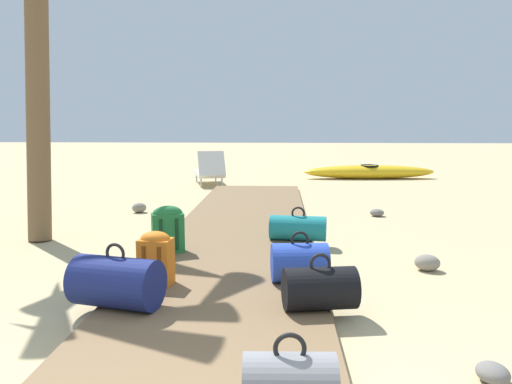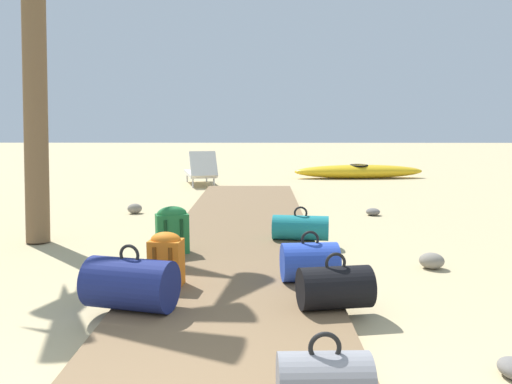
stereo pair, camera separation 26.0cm
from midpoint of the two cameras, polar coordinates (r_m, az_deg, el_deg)
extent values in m
plane|color=tan|center=(5.48, -1.29, -7.80)|extent=(60.00, 60.00, 0.00)
cube|color=brown|center=(6.39, -0.69, -5.12)|extent=(1.79, 9.56, 0.08)
cylinder|color=black|center=(3.91, 9.18, -10.75)|extent=(0.59, 0.40, 0.32)
torus|color=black|center=(3.85, 9.24, -8.05)|extent=(0.17, 0.05, 0.16)
cylinder|color=#197A7F|center=(6.05, 6.02, -4.09)|extent=(0.70, 0.38, 0.30)
torus|color=black|center=(6.02, 6.04, -2.44)|extent=(0.17, 0.04, 0.16)
cylinder|color=#2847B7|center=(4.53, 6.62, -7.95)|extent=(0.53, 0.39, 0.34)
torus|color=black|center=(4.48, 6.66, -5.46)|extent=(0.17, 0.04, 0.16)
cube|color=#237538|center=(5.53, -8.63, -4.60)|extent=(0.38, 0.29, 0.43)
ellipsoid|color=#237538|center=(5.49, -8.67, -2.42)|extent=(0.36, 0.28, 0.17)
cylinder|color=#113A1C|center=(5.43, -9.38, -4.86)|extent=(0.05, 0.05, 0.34)
cylinder|color=#113A1C|center=(5.45, -7.60, -4.77)|extent=(0.05, 0.05, 0.34)
cube|color=orange|center=(4.47, -9.63, -7.81)|extent=(0.30, 0.23, 0.40)
ellipsoid|color=orange|center=(4.42, -9.69, -5.29)|extent=(0.29, 0.22, 0.14)
cylinder|color=#70380C|center=(4.41, -10.92, -8.09)|extent=(0.04, 0.04, 0.32)
cylinder|color=#70380C|center=(4.36, -9.21, -8.22)|extent=(0.04, 0.04, 0.32)
cylinder|color=slate|center=(2.64, 6.84, -20.74)|extent=(0.47, 0.31, 0.30)
torus|color=black|center=(2.56, 6.91, -17.24)|extent=(0.16, 0.03, 0.16)
cylinder|color=navy|center=(4.01, -13.74, -9.92)|extent=(0.74, 0.54, 0.39)
torus|color=black|center=(3.94, -13.85, -6.80)|extent=(0.16, 0.06, 0.16)
cylinder|color=brown|center=(6.91, -22.54, 12.50)|extent=(0.28, 0.67, 4.22)
cube|color=white|center=(12.03, -4.78, 2.11)|extent=(0.94, 1.51, 0.08)
cube|color=white|center=(11.41, -4.41, 3.21)|extent=(0.69, 0.56, 0.56)
cylinder|color=silver|center=(12.57, -6.18, 1.66)|extent=(0.04, 0.04, 0.22)
cylinder|color=silver|center=(12.63, -4.01, 1.71)|extent=(0.04, 0.04, 0.22)
cylinder|color=silver|center=(11.46, -5.60, 1.05)|extent=(0.04, 0.04, 0.22)
cylinder|color=silver|center=(11.53, -3.23, 1.12)|extent=(0.04, 0.04, 0.22)
ellipsoid|color=gold|center=(13.53, 13.25, 2.23)|extent=(3.46, 0.88, 0.36)
torus|color=black|center=(13.51, 13.27, 2.90)|extent=(0.52, 0.52, 0.05)
ellipsoid|color=slate|center=(3.42, 27.35, -17.78)|extent=(0.22, 0.24, 0.11)
ellipsoid|color=gray|center=(5.44, 20.16, -7.53)|extent=(0.30, 0.27, 0.16)
ellipsoid|color=slate|center=(8.23, 14.43, -2.28)|extent=(0.25, 0.23, 0.11)
ellipsoid|color=gray|center=(8.47, -12.25, -1.76)|extent=(0.29, 0.26, 0.16)
camera|label=1|loc=(0.13, 91.10, -0.16)|focal=35.29mm
camera|label=2|loc=(0.13, -88.90, 0.16)|focal=35.29mm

